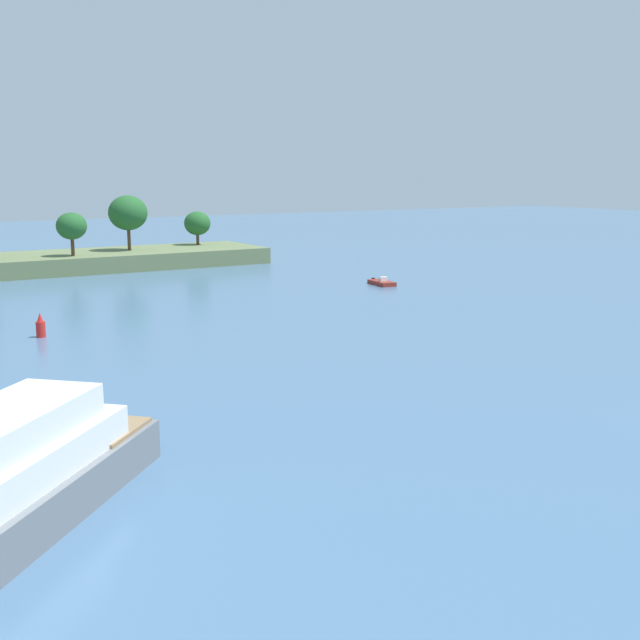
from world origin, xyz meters
TOP-DOWN VIEW (x-y plane):
  - fishing_skiff at (16.71, 51.25)m, footprint 2.18×4.12m
  - channel_buoy_red at (-22.58, 41.85)m, footprint 0.70×0.70m

SIDE VIEW (x-z plane):
  - fishing_skiff at x=16.71m, z-range -0.22..0.73m
  - channel_buoy_red at x=-22.58m, z-range -0.14..1.76m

